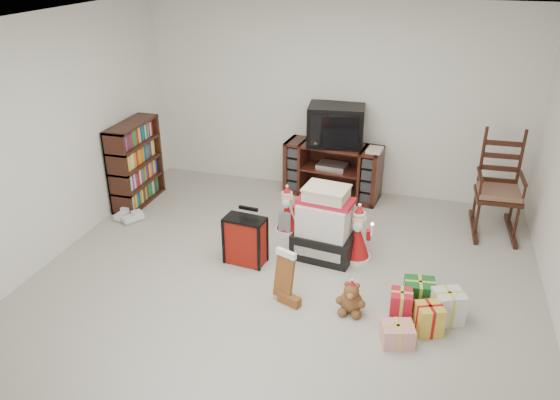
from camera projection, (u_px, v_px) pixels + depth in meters
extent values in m
cube|color=#B1AEA2|center=(282.00, 285.00, 5.43)|extent=(5.00, 5.00, 0.01)
cube|color=white|center=(282.00, 23.00, 4.35)|extent=(5.00, 5.00, 0.01)
cube|color=white|center=(335.00, 99.00, 7.06)|extent=(5.00, 0.01, 2.50)
cube|color=white|center=(143.00, 349.00, 2.72)|extent=(5.00, 0.01, 2.50)
cube|color=white|center=(45.00, 143.00, 5.52)|extent=(0.01, 5.00, 2.50)
cube|color=#411612|center=(333.00, 170.00, 7.21)|extent=(1.29, 0.58, 0.71)
cube|color=#B3B4B6|center=(332.00, 166.00, 7.15)|extent=(0.40, 0.31, 0.07)
cube|color=#38150F|center=(135.00, 164.00, 6.94)|extent=(0.29, 0.88, 1.07)
cube|color=#38150F|center=(498.00, 196.00, 6.25)|extent=(0.52, 0.50, 0.05)
cube|color=brown|center=(499.00, 192.00, 6.23)|extent=(0.48, 0.46, 0.06)
cube|color=#38150F|center=(503.00, 156.00, 6.27)|extent=(0.42, 0.08, 0.76)
cube|color=#38150F|center=(492.00, 228.00, 6.43)|extent=(0.53, 0.84, 0.06)
cube|color=black|center=(324.00, 244.00, 5.87)|extent=(0.69, 0.54, 0.29)
cube|color=silver|center=(325.00, 218.00, 5.74)|extent=(0.58, 0.47, 0.35)
cube|color=red|center=(326.00, 201.00, 5.65)|extent=(0.61, 0.38, 0.05)
cube|color=beige|center=(326.00, 194.00, 5.61)|extent=(0.47, 0.38, 0.11)
cube|color=maroon|center=(245.00, 240.00, 5.70)|extent=(0.42, 0.25, 0.53)
cube|color=black|center=(248.00, 208.00, 5.64)|extent=(0.21, 0.05, 0.03)
ellipsoid|color=brown|center=(351.00, 302.00, 5.00)|extent=(0.21, 0.18, 0.22)
sphere|color=brown|center=(351.00, 291.00, 4.92)|extent=(0.14, 0.14, 0.14)
cone|color=#B41315|center=(357.00, 241.00, 5.78)|extent=(0.30, 0.30, 0.43)
sphere|color=beige|center=(359.00, 219.00, 5.67)|extent=(0.14, 0.14, 0.14)
cone|color=#B41315|center=(359.00, 210.00, 5.62)|extent=(0.13, 0.13, 0.11)
cylinder|color=silver|center=(372.00, 230.00, 5.55)|extent=(0.02, 0.02, 0.13)
cone|color=#B41315|center=(287.00, 216.00, 6.36)|extent=(0.27, 0.27, 0.38)
sphere|color=beige|center=(287.00, 198.00, 6.26)|extent=(0.13, 0.13, 0.13)
cone|color=#B41315|center=(287.00, 190.00, 6.21)|extent=(0.11, 0.11, 0.10)
cylinder|color=silver|center=(296.00, 206.00, 6.15)|extent=(0.02, 0.02, 0.11)
cube|color=silver|center=(122.00, 216.00, 6.69)|extent=(0.15, 0.27, 0.09)
cube|color=silver|center=(135.00, 218.00, 6.65)|extent=(0.24, 0.28, 0.09)
cube|color=red|center=(400.00, 307.00, 4.90)|extent=(0.24, 0.24, 0.24)
cube|color=#1A6B2B|center=(422.00, 296.00, 5.06)|extent=(0.24, 0.24, 0.24)
cube|color=gold|center=(425.00, 320.00, 4.73)|extent=(0.24, 0.24, 0.24)
cube|color=white|center=(391.00, 328.00, 4.64)|extent=(0.24, 0.24, 0.24)
cube|color=silver|center=(447.00, 312.00, 4.84)|extent=(0.24, 0.24, 0.24)
cube|color=black|center=(336.00, 125.00, 6.96)|extent=(0.75, 0.57, 0.52)
cube|color=black|center=(332.00, 131.00, 6.74)|extent=(0.60, 0.09, 0.41)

